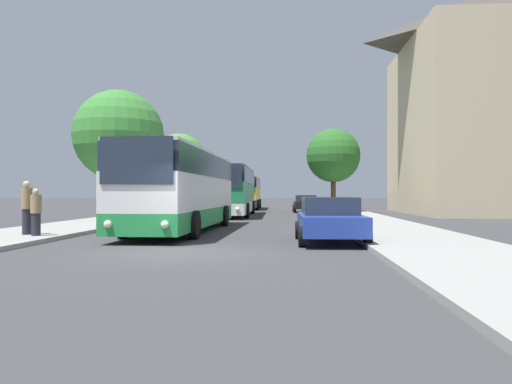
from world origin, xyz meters
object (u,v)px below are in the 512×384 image
(parked_car_right_far, at_px, (306,203))
(bus_middle, at_px, (232,190))
(tree_left_near, at_px, (179,161))
(bus_front, at_px, (182,189))
(pedestrian_waiting_near, at_px, (27,207))
(tree_right_near, at_px, (333,156))
(parked_car_right_near, at_px, (330,219))
(bus_rear, at_px, (246,192))
(tree_left_far, at_px, (119,135))
(pedestrian_waiting_far, at_px, (36,212))

(parked_car_right_far, bearing_deg, bus_middle, 50.99)
(bus_middle, bearing_deg, tree_left_near, 117.41)
(bus_front, distance_m, pedestrian_waiting_near, 6.05)
(tree_right_near, bearing_deg, parked_car_right_near, -95.11)
(parked_car_right_near, bearing_deg, tree_left_near, -70.23)
(bus_rear, xyz_separation_m, tree_right_near, (7.91, -9.54, 2.92))
(bus_middle, distance_m, pedestrian_waiting_near, 18.85)
(bus_rear, distance_m, tree_left_far, 23.85)
(tree_right_near, bearing_deg, parked_car_right_far, 143.74)
(bus_rear, xyz_separation_m, tree_left_far, (-5.01, -23.11, 3.08))
(parked_car_right_near, relative_size, tree_left_far, 0.61)
(tree_left_near, bearing_deg, pedestrian_waiting_far, -86.44)
(tree_left_far, bearing_deg, bus_front, -51.83)
(pedestrian_waiting_near, bearing_deg, pedestrian_waiting_far, -137.93)
(parked_car_right_near, bearing_deg, parked_car_right_far, -91.47)
(pedestrian_waiting_far, xyz_separation_m, tree_left_near, (-1.88, 30.22, 3.73))
(bus_middle, xyz_separation_m, pedestrian_waiting_near, (-5.08, -18.13, -0.69))
(bus_front, distance_m, bus_middle, 14.38)
(bus_rear, bearing_deg, tree_left_far, -103.66)
(bus_middle, xyz_separation_m, parked_car_right_far, (5.42, 7.09, -1.05))
(parked_car_right_far, distance_m, tree_right_near, 4.72)
(bus_front, relative_size, parked_car_right_far, 2.84)
(bus_front, bearing_deg, parked_car_right_near, -36.03)
(bus_rear, relative_size, pedestrian_waiting_far, 6.60)
(parked_car_right_far, height_order, tree_left_far, tree_left_far)
(parked_car_right_far, xyz_separation_m, tree_left_far, (-10.76, -15.17, 4.04))
(bus_rear, height_order, tree_left_near, tree_left_near)
(pedestrian_waiting_far, bearing_deg, bus_middle, 24.69)
(pedestrian_waiting_near, height_order, pedestrian_waiting_far, pedestrian_waiting_near)
(bus_rear, relative_size, pedestrian_waiting_near, 5.64)
(bus_middle, distance_m, tree_right_near, 9.79)
(tree_left_far, bearing_deg, pedestrian_waiting_far, -85.52)
(pedestrian_waiting_near, distance_m, tree_right_near, 27.05)
(parked_car_right_near, xyz_separation_m, pedestrian_waiting_far, (-9.94, 0.19, 0.19))
(parked_car_right_far, xyz_separation_m, pedestrian_waiting_far, (-9.93, -25.66, 0.21))
(parked_car_right_far, relative_size, tree_left_far, 0.59)
(tree_right_near, bearing_deg, pedestrian_waiting_far, -116.69)
(bus_front, height_order, tree_left_far, tree_left_far)
(tree_left_near, height_order, tree_left_far, tree_left_far)
(parked_car_right_near, height_order, parked_car_right_far, parked_car_right_near)
(parked_car_right_near, bearing_deg, tree_right_near, -96.58)
(bus_rear, height_order, tree_right_near, tree_right_near)
(bus_rear, bearing_deg, bus_front, -91.54)
(bus_front, bearing_deg, pedestrian_waiting_near, -140.31)
(bus_front, distance_m, tree_right_near, 21.60)
(bus_front, relative_size, pedestrian_waiting_far, 7.42)
(bus_middle, relative_size, parked_car_right_far, 2.87)
(tree_right_near, bearing_deg, tree_left_far, -133.60)
(bus_middle, height_order, pedestrian_waiting_near, bus_middle)
(pedestrian_waiting_near, xyz_separation_m, tree_left_far, (-0.25, 10.06, 3.68))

